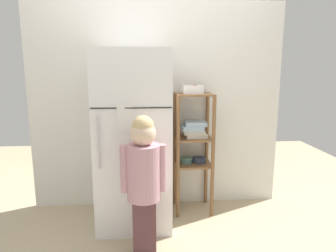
{
  "coord_description": "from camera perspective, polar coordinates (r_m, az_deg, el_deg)",
  "views": [
    {
      "loc": [
        -0.12,
        -2.7,
        1.44
      ],
      "look_at": [
        0.09,
        0.02,
        0.92
      ],
      "focal_mm": 32.21,
      "sensor_mm": 36.0,
      "label": 1
    }
  ],
  "objects": [
    {
      "name": "refrigerator",
      "position": [
        2.8,
        -6.49,
        -2.43
      ],
      "size": [
        0.66,
        0.71,
        1.6
      ],
      "color": "white",
      "rests_on": "ground"
    },
    {
      "name": "fruit_bin",
      "position": [
        2.93,
        4.88,
        6.86
      ],
      "size": [
        0.19,
        0.16,
        0.08
      ],
      "color": "white",
      "rests_on": "pantry_shelf_unit"
    },
    {
      "name": "child_standing",
      "position": [
        2.32,
        -4.63,
        -8.64
      ],
      "size": [
        0.36,
        0.26,
        1.1
      ],
      "color": "#553336",
      "rests_on": "ground"
    },
    {
      "name": "kitchen_wall_back",
      "position": [
        3.12,
        -2.12,
        3.66
      ],
      "size": [
        2.58,
        0.03,
        2.1
      ],
      "primitive_type": "cube",
      "color": "silver",
      "rests_on": "ground"
    },
    {
      "name": "pantry_shelf_unit",
      "position": [
        3.01,
        4.85,
        -2.74
      ],
      "size": [
        0.37,
        0.34,
        1.2
      ],
      "color": "brown",
      "rests_on": "ground"
    },
    {
      "name": "ground_plane",
      "position": [
        3.07,
        -1.68,
        -17.22
      ],
      "size": [
        6.0,
        6.0,
        0.0
      ],
      "primitive_type": "plane",
      "color": "tan"
    }
  ]
}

